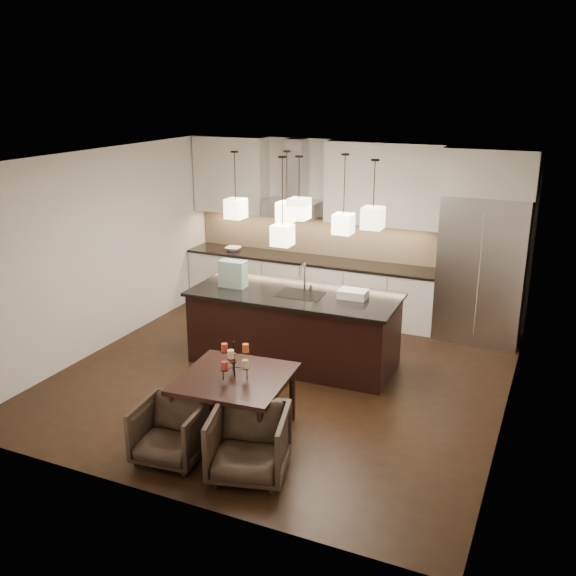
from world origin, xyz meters
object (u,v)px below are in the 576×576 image
at_px(armchair_right, 249,444).
at_px(island_body, 294,329).
at_px(refrigerator, 482,269).
at_px(armchair_left, 171,431).
at_px(dining_table, 235,405).

bearing_deg(armchair_right, island_body, 89.21).
height_order(refrigerator, armchair_left, refrigerator).
relative_size(island_body, armchair_right, 3.60).
distance_m(dining_table, armchair_right, 0.80).
bearing_deg(dining_table, armchair_left, -121.27).
height_order(dining_table, armchair_right, armchair_right).
bearing_deg(dining_table, armchair_right, -57.03).
height_order(refrigerator, armchair_right, refrigerator).
bearing_deg(island_body, armchair_left, -95.62).
xyz_separation_m(armchair_left, armchair_right, (0.84, 0.07, 0.03)).
distance_m(island_body, armchair_left, 2.69).
relative_size(island_body, armchair_left, 3.99).
distance_m(refrigerator, armchair_left, 5.18).
bearing_deg(refrigerator, armchair_left, -117.01).
relative_size(refrigerator, dining_table, 1.91).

